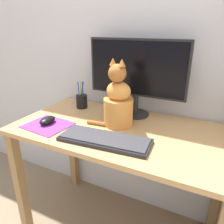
% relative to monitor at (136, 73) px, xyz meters
% --- Properties ---
extents(wall_back, '(7.00, 0.04, 2.50)m').
position_rel_monitor_xyz_m(wall_back, '(-0.00, 0.13, 0.24)').
color(wall_back, silver).
rests_on(wall_back, ground_plane).
extents(desk, '(1.14, 0.61, 0.75)m').
position_rel_monitor_xyz_m(desk, '(-0.00, -0.21, -0.38)').
color(desk, tan).
rests_on(desk, ground_plane).
extents(monitor, '(0.58, 0.17, 0.44)m').
position_rel_monitor_xyz_m(monitor, '(0.00, 0.00, 0.00)').
color(monitor, black).
rests_on(monitor, desk).
extents(keyboard, '(0.44, 0.19, 0.02)m').
position_rel_monitor_xyz_m(keyboard, '(-0.01, -0.37, -0.25)').
color(keyboard, black).
rests_on(keyboard, desk).
extents(mousepad_left, '(0.25, 0.22, 0.00)m').
position_rel_monitor_xyz_m(mousepad_left, '(-0.37, -0.35, -0.26)').
color(mousepad_left, purple).
rests_on(mousepad_left, desk).
extents(computer_mouse_left, '(0.06, 0.10, 0.04)m').
position_rel_monitor_xyz_m(computer_mouse_left, '(-0.38, -0.34, -0.23)').
color(computer_mouse_left, black).
rests_on(computer_mouse_left, mousepad_left).
extents(cat, '(0.25, 0.19, 0.36)m').
position_rel_monitor_xyz_m(cat, '(-0.03, -0.17, -0.12)').
color(cat, '#D6893D').
rests_on(cat, desk).
extents(pen_cup, '(0.07, 0.07, 0.18)m').
position_rel_monitor_xyz_m(pen_cup, '(-0.36, -0.04, -0.21)').
color(pen_cup, black).
rests_on(pen_cup, desk).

